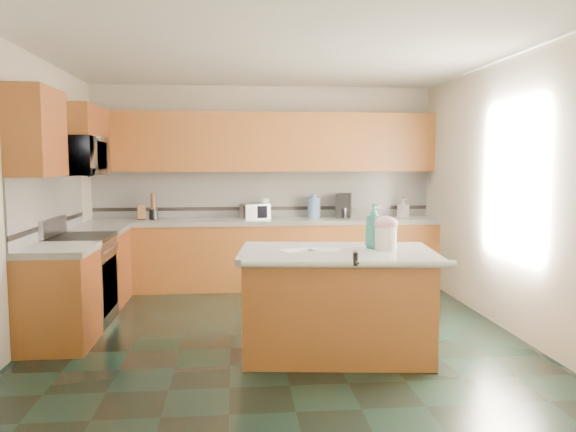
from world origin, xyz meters
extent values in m
plane|color=black|center=(0.00, 0.00, 0.00)|extent=(4.60, 4.60, 0.00)
plane|color=white|center=(0.00, 0.00, 2.70)|extent=(4.60, 4.60, 0.00)
cube|color=beige|center=(0.00, 2.32, 1.35)|extent=(4.60, 0.04, 2.70)
cube|color=beige|center=(0.00, -2.32, 1.35)|extent=(4.60, 0.04, 2.70)
cube|color=beige|center=(-2.32, 0.00, 1.35)|extent=(0.04, 4.60, 2.70)
cube|color=beige|center=(2.32, 0.00, 1.35)|extent=(0.04, 4.60, 2.70)
cube|color=#5B2711|center=(0.00, 2.00, 0.43)|extent=(4.60, 0.60, 0.86)
cube|color=white|center=(0.00, 2.00, 0.89)|extent=(4.60, 0.64, 0.06)
cube|color=#5B2711|center=(0.00, 2.13, 1.94)|extent=(4.60, 0.33, 0.78)
cube|color=silver|center=(0.00, 2.29, 1.24)|extent=(4.60, 0.02, 0.63)
cube|color=black|center=(0.00, 2.28, 1.04)|extent=(4.60, 0.01, 0.05)
cube|color=#5B2711|center=(-2.00, 1.29, 0.43)|extent=(0.60, 0.82, 0.86)
cube|color=white|center=(-2.00, 1.29, 0.89)|extent=(0.64, 0.82, 0.06)
cube|color=#5B2711|center=(-2.00, -0.24, 0.43)|extent=(0.60, 0.72, 0.86)
cube|color=white|center=(-2.00, -0.24, 0.89)|extent=(0.64, 0.72, 0.06)
cube|color=silver|center=(-2.29, 0.55, 1.24)|extent=(0.02, 2.30, 0.63)
cube|color=black|center=(-2.28, 0.55, 1.04)|extent=(0.01, 2.30, 0.05)
cube|color=#5B2711|center=(-2.13, 1.42, 1.94)|extent=(0.33, 1.09, 0.78)
cube|color=#5B2711|center=(-2.13, -0.24, 1.94)|extent=(0.33, 0.72, 0.78)
cube|color=#B7B7BC|center=(-2.00, 0.50, 0.44)|extent=(0.60, 0.76, 0.88)
cube|color=black|center=(-1.71, 0.50, 0.40)|extent=(0.02, 0.68, 0.55)
cube|color=black|center=(-2.00, 0.50, 0.90)|extent=(0.62, 0.78, 0.04)
cylinder|color=#B7B7BC|center=(-1.68, 0.50, 0.78)|extent=(0.02, 0.66, 0.02)
cube|color=#B7B7BC|center=(-2.26, 0.50, 1.02)|extent=(0.06, 0.76, 0.18)
imported|color=#B7B7BC|center=(-2.00, 0.50, 1.73)|extent=(0.50, 0.73, 0.41)
cube|color=#5B2711|center=(0.48, -0.68, 0.43)|extent=(1.66, 1.06, 0.86)
cube|color=white|center=(0.48, -0.68, 0.89)|extent=(1.77, 1.18, 0.06)
cylinder|color=white|center=(0.48, -1.17, 0.89)|extent=(1.66, 0.25, 0.06)
cylinder|color=white|center=(0.90, -0.70, 1.02)|extent=(0.21, 0.21, 0.20)
ellipsoid|color=#D99CA8|center=(0.90, -0.70, 1.15)|extent=(0.21, 0.21, 0.13)
cylinder|color=tan|center=(0.90, -0.70, 1.19)|extent=(0.07, 0.02, 0.02)
sphere|color=tan|center=(0.87, -0.70, 1.19)|extent=(0.04, 0.04, 0.04)
sphere|color=tan|center=(0.93, -0.70, 1.19)|extent=(0.04, 0.04, 0.04)
imported|color=teal|center=(0.82, -0.60, 1.12)|extent=(0.17, 0.17, 0.39)
cube|color=white|center=(0.14, -0.65, 0.92)|extent=(0.32, 0.28, 0.00)
cube|color=white|center=(0.37, -0.66, 0.92)|extent=(0.32, 0.28, 0.00)
cube|color=black|center=(0.53, -1.15, 0.93)|extent=(0.05, 0.12, 0.10)
cylinder|color=black|center=(0.53, -1.22, 0.91)|extent=(0.02, 0.08, 0.02)
cube|color=#472814|center=(-1.62, 2.05, 1.02)|extent=(0.14, 0.16, 0.21)
cylinder|color=black|center=(-1.47, 2.08, 0.99)|extent=(0.11, 0.11, 0.14)
cylinder|color=#472814|center=(-1.47, 2.08, 1.17)|extent=(0.07, 0.07, 0.21)
cube|color=#B7B7BC|center=(-0.13, 2.05, 1.02)|extent=(0.41, 0.34, 0.20)
cube|color=black|center=(-0.13, 1.94, 1.02)|extent=(0.31, 0.01, 0.16)
cylinder|color=white|center=(0.01, 2.10, 1.05)|extent=(0.12, 0.12, 0.27)
cylinder|color=#B7B7BC|center=(0.01, 2.10, 0.93)|extent=(0.18, 0.18, 0.01)
cylinder|color=#5E7DAB|center=(0.66, 2.06, 1.06)|extent=(0.17, 0.17, 0.28)
cylinder|color=#5E7DAB|center=(0.66, 2.06, 1.23)|extent=(0.08, 0.08, 0.04)
cube|color=black|center=(1.07, 2.08, 1.09)|extent=(0.25, 0.26, 0.33)
cylinder|color=black|center=(1.07, 2.03, 0.99)|extent=(0.14, 0.14, 0.14)
imported|color=white|center=(1.90, 2.05, 1.05)|extent=(0.16, 0.16, 0.26)
cylinder|color=red|center=(1.90, 2.05, 1.19)|extent=(0.02, 0.02, 0.03)
cube|color=white|center=(2.29, -0.20, 1.50)|extent=(0.02, 1.40, 1.10)
camera|label=1|loc=(-0.40, -5.41, 1.68)|focal=35.00mm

